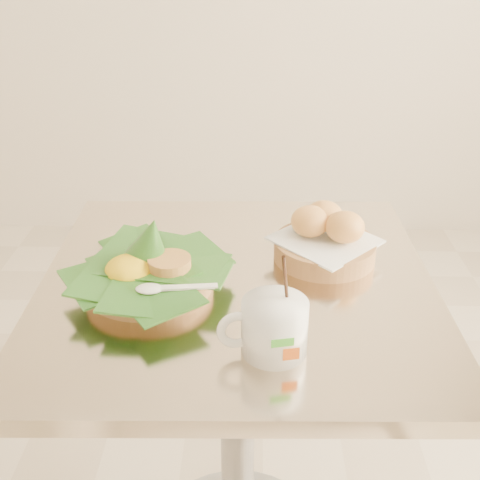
{
  "coord_description": "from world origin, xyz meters",
  "views": [
    {
      "loc": [
        0.19,
        -0.87,
        1.31
      ],
      "look_at": [
        0.17,
        0.08,
        0.82
      ],
      "focal_mm": 45.0,
      "sensor_mm": 36.0,
      "label": 1
    }
  ],
  "objects_px": {
    "cafe_table": "(237,376)",
    "bread_basket": "(325,238)",
    "coffee_mug": "(273,326)",
    "rice_basket": "(148,268)"
  },
  "relations": [
    {
      "from": "cafe_table",
      "to": "rice_basket",
      "type": "relative_size",
      "value": 2.69
    },
    {
      "from": "cafe_table",
      "to": "bread_basket",
      "type": "distance_m",
      "value": 0.32
    },
    {
      "from": "rice_basket",
      "to": "coffee_mug",
      "type": "xyz_separation_m",
      "value": [
        0.21,
        -0.18,
        0.01
      ]
    },
    {
      "from": "coffee_mug",
      "to": "rice_basket",
      "type": "bearing_deg",
      "value": 140.07
    },
    {
      "from": "rice_basket",
      "to": "bread_basket",
      "type": "distance_m",
      "value": 0.34
    },
    {
      "from": "bread_basket",
      "to": "coffee_mug",
      "type": "relative_size",
      "value": 1.37
    },
    {
      "from": "bread_basket",
      "to": "coffee_mug",
      "type": "xyz_separation_m",
      "value": [
        -0.11,
        -0.29,
        0.01
      ]
    },
    {
      "from": "cafe_table",
      "to": "bread_basket",
      "type": "bearing_deg",
      "value": 28.6
    },
    {
      "from": "cafe_table",
      "to": "coffee_mug",
      "type": "distance_m",
      "value": 0.34
    },
    {
      "from": "cafe_table",
      "to": "bread_basket",
      "type": "height_order",
      "value": "bread_basket"
    }
  ]
}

